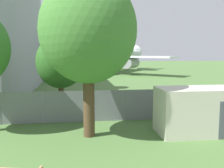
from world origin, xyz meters
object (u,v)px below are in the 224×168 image
Objects in this scene: airplane at (95,53)px; portable_cabin at (203,111)px; tree_near_hangar at (61,62)px; tree_far_right at (88,31)px.

portable_cabin is at bearing 39.27° from airplane.
portable_cabin is 0.88× the size of tree_near_hangar.
tree_near_hangar is at bearing 146.94° from portable_cabin.
airplane reaches higher than portable_cabin.
tree_near_hangar is (-7.77, 5.27, 2.46)m from portable_cabin.
tree_near_hangar is 5.52m from tree_far_right.
tree_far_right reaches higher than portable_cabin.
portable_cabin is 7.40m from tree_far_right.
airplane is 7.28× the size of portable_cabin.
tree_far_right is (1.69, -4.97, 1.74)m from tree_near_hangar.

